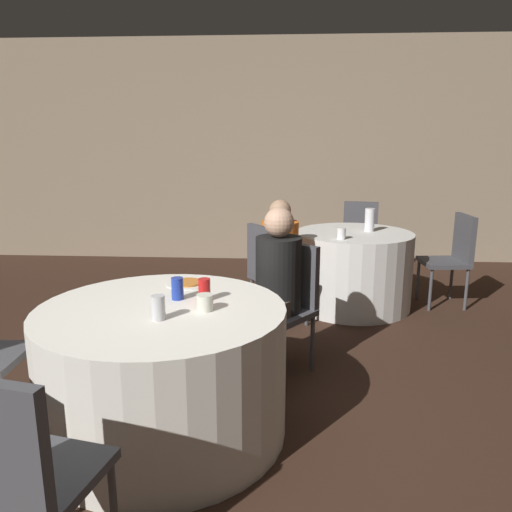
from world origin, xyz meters
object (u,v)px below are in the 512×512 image
Objects in this scene: pizza_plate_near at (187,283)px; bottle_far at (370,220)px; table_near at (164,371)px; person_black_shirt at (271,295)px; chair_near_south at (19,467)px; table_far at (353,269)px; person_orange_shirt at (287,262)px; chair_near_northeast at (287,296)px; soda_can_silver at (158,308)px; soda_can_blue at (177,289)px; chair_far_southwest at (271,267)px; chair_far_east at (454,252)px; chair_far_north at (359,234)px; soda_can_red at (204,290)px.

pizza_plate_near is 2.29m from bottle_far.
person_black_shirt is at bearing 52.06° from table_near.
chair_near_south is 1.92m from person_black_shirt.
person_orange_shirt is (-0.63, -0.48, 0.18)m from table_far.
pizza_plate_near is (-0.60, -1.30, 0.19)m from person_orange_shirt.
chair_near_northeast is 7.21× the size of soda_can_silver.
soda_can_blue is (-0.50, -0.57, 0.21)m from person_black_shirt.
bottle_far is (0.14, 0.06, 0.47)m from table_far.
chair_far_southwest is 0.81× the size of person_orange_shirt.
pizza_plate_near is at bearing 91.29° from chair_near_south.
chair_far_east reaches higher than soda_can_blue.
soda_can_silver reaches higher than table_far.
soda_can_silver is (-0.62, -1.90, 0.24)m from person_orange_shirt.
bottle_far reaches higher than chair_near_south.
pizza_plate_near is (-1.41, -2.72, 0.20)m from chair_far_north.
table_far is 1.25× the size of chair_far_north.
chair_far_southwest is 3.54× the size of pizza_plate_near.
pizza_plate_near is 0.29m from soda_can_blue.
chair_near_northeast is 7.21× the size of soda_can_red.
soda_can_red reaches higher than table_far.
soda_can_blue is at bearing 87.44° from chair_near_northeast.
chair_near_northeast is 0.76m from pizza_plate_near.
chair_near_south is 1.00× the size of chair_far_southwest.
person_orange_shirt is (-1.59, -0.57, 0.02)m from chair_far_east.
chair_far_southwest is at bearing -142.61° from table_far.
person_black_shirt reaches higher than chair_far_east.
chair_far_east is at bearing 46.81° from soda_can_red.
chair_far_north is at bearing 66.63° from soda_can_silver.
soda_can_silver reaches higher than pizza_plate_near.
soda_can_red is (-0.45, -1.59, 0.24)m from person_orange_shirt.
chair_far_north is at bearing 78.86° from table_far.
table_far is at bearing -78.10° from person_black_shirt.
chair_far_east is (0.77, -0.85, 0.00)m from chair_far_north.
chair_far_southwest is at bearing 72.21° from table_near.
soda_can_blue is (0.02, 0.32, 0.00)m from soda_can_silver.
table_near is 0.93m from person_black_shirt.
person_orange_shirt is 4.97× the size of bottle_far.
table_near is 0.45m from soda_can_blue.
soda_can_blue is (-1.23, -2.06, 0.42)m from table_far.
soda_can_red is (0.15, -0.29, 0.05)m from pizza_plate_near.
chair_near_south is 1.00× the size of chair_far_east.
chair_near_northeast reaches higher than table_near.
person_orange_shirt is (0.66, 1.73, 0.18)m from table_near.
table_near is 1.49× the size of chair_far_north.
chair_far_east is at bearing 5.46° from table_far.
table_near is 10.76× the size of soda_can_blue.
soda_can_blue is at bearing -122.86° from bottle_far.
person_orange_shirt reaches higher than soda_can_red.
chair_far_southwest is at bearing 69.27° from chair_far_north.
chair_near_northeast is 0.96m from soda_can_blue.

